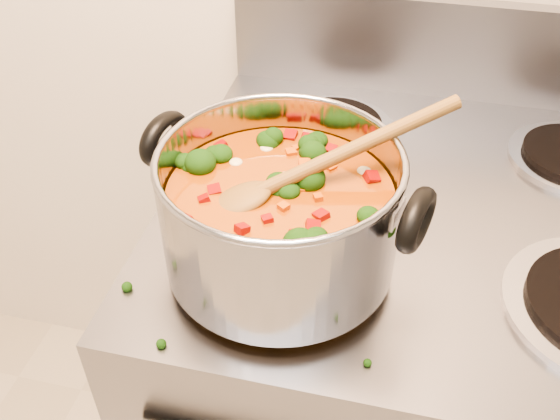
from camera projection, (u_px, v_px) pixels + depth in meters
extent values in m
cube|color=gray|center=(403.00, 402.00, 1.12)|extent=(0.74, 0.65, 0.92)
cube|color=gray|center=(460.00, 50.00, 1.00)|extent=(0.74, 0.03, 0.16)
cylinder|color=#A5A5AD|center=(294.00, 258.00, 0.75)|extent=(0.22, 0.22, 0.01)
cylinder|color=black|center=(294.00, 253.00, 0.74)|extent=(0.18, 0.18, 0.01)
cylinder|color=#A5A5AD|center=(334.00, 128.00, 0.96)|extent=(0.19, 0.19, 0.01)
cylinder|color=black|center=(334.00, 124.00, 0.96)|extent=(0.15, 0.15, 0.01)
cylinder|color=#9898A0|center=(280.00, 211.00, 0.68)|extent=(0.26, 0.26, 0.14)
torus|color=#9898A0|center=(280.00, 159.00, 0.64)|extent=(0.26, 0.26, 0.01)
cylinder|color=#86430C|center=(280.00, 225.00, 0.69)|extent=(0.24, 0.24, 0.10)
torus|color=black|center=(164.00, 139.00, 0.70)|extent=(0.04, 0.08, 0.08)
torus|color=black|center=(416.00, 220.00, 0.60)|extent=(0.04, 0.08, 0.08)
ellipsoid|color=black|center=(294.00, 219.00, 0.63)|extent=(0.04, 0.04, 0.03)
ellipsoid|color=black|center=(327.00, 223.00, 0.62)|extent=(0.04, 0.04, 0.03)
ellipsoid|color=black|center=(278.00, 191.00, 0.66)|extent=(0.04, 0.04, 0.03)
ellipsoid|color=black|center=(348.00, 211.00, 0.64)|extent=(0.04, 0.04, 0.03)
ellipsoid|color=black|center=(312.00, 258.00, 0.58)|extent=(0.04, 0.04, 0.03)
ellipsoid|color=black|center=(295.00, 234.00, 0.61)|extent=(0.04, 0.04, 0.03)
ellipsoid|color=black|center=(360.00, 208.00, 0.64)|extent=(0.04, 0.04, 0.03)
ellipsoid|color=black|center=(336.00, 177.00, 0.68)|extent=(0.04, 0.04, 0.03)
ellipsoid|color=black|center=(188.00, 190.00, 0.66)|extent=(0.04, 0.04, 0.03)
ellipsoid|color=maroon|center=(286.00, 184.00, 0.67)|extent=(0.01, 0.01, 0.01)
ellipsoid|color=maroon|center=(268.00, 188.00, 0.67)|extent=(0.01, 0.01, 0.01)
ellipsoid|color=maroon|center=(198.00, 169.00, 0.69)|extent=(0.01, 0.01, 0.01)
ellipsoid|color=maroon|center=(245.00, 154.00, 0.71)|extent=(0.01, 0.01, 0.01)
ellipsoid|color=maroon|center=(347.00, 212.00, 0.63)|extent=(0.01, 0.01, 0.01)
ellipsoid|color=maroon|center=(350.00, 183.00, 0.67)|extent=(0.01, 0.01, 0.01)
ellipsoid|color=maroon|center=(241.00, 165.00, 0.70)|extent=(0.01, 0.01, 0.01)
ellipsoid|color=maroon|center=(260.00, 188.00, 0.66)|extent=(0.01, 0.01, 0.01)
ellipsoid|color=maroon|center=(213.00, 195.00, 0.66)|extent=(0.01, 0.01, 0.01)
ellipsoid|color=maroon|center=(253.00, 255.00, 0.59)|extent=(0.01, 0.01, 0.01)
ellipsoid|color=maroon|center=(317.00, 146.00, 0.73)|extent=(0.01, 0.01, 0.01)
ellipsoid|color=maroon|center=(269.00, 229.00, 0.61)|extent=(0.01, 0.01, 0.01)
ellipsoid|color=maroon|center=(363.00, 201.00, 0.65)|extent=(0.01, 0.01, 0.01)
ellipsoid|color=maroon|center=(201.00, 165.00, 0.70)|extent=(0.01, 0.01, 0.01)
ellipsoid|color=#B4460A|center=(351.00, 176.00, 0.68)|extent=(0.01, 0.01, 0.01)
ellipsoid|color=#B4460A|center=(240.00, 214.00, 0.63)|extent=(0.01, 0.01, 0.01)
ellipsoid|color=#B4460A|center=(312.00, 172.00, 0.69)|extent=(0.01, 0.01, 0.01)
ellipsoid|color=#B4460A|center=(344.00, 208.00, 0.64)|extent=(0.01, 0.01, 0.01)
ellipsoid|color=#B4460A|center=(220.00, 176.00, 0.68)|extent=(0.01, 0.01, 0.01)
ellipsoid|color=#B4460A|center=(362.00, 193.00, 0.66)|extent=(0.01, 0.01, 0.01)
ellipsoid|color=#B4460A|center=(227.00, 197.00, 0.65)|extent=(0.01, 0.01, 0.01)
ellipsoid|color=#B4460A|center=(284.00, 175.00, 0.68)|extent=(0.01, 0.01, 0.01)
ellipsoid|color=#B4460A|center=(255.00, 139.00, 0.74)|extent=(0.01, 0.01, 0.01)
ellipsoid|color=#B4460A|center=(274.00, 156.00, 0.71)|extent=(0.01, 0.01, 0.01)
ellipsoid|color=beige|center=(179.00, 191.00, 0.66)|extent=(0.02, 0.02, 0.01)
ellipsoid|color=beige|center=(287.00, 238.00, 0.60)|extent=(0.02, 0.02, 0.01)
ellipsoid|color=beige|center=(333.00, 207.00, 0.64)|extent=(0.02, 0.02, 0.01)
ellipsoid|color=beige|center=(321.00, 215.00, 0.63)|extent=(0.02, 0.02, 0.01)
ellipsoid|color=beige|center=(286.00, 138.00, 0.74)|extent=(0.02, 0.02, 0.01)
ellipsoid|color=beige|center=(198.00, 229.00, 0.61)|extent=(0.02, 0.02, 0.01)
ellipsoid|color=brown|center=(240.00, 201.00, 0.65)|extent=(0.09, 0.08, 0.04)
cylinder|color=brown|center=(350.00, 150.00, 0.66)|extent=(0.22, 0.15, 0.09)
ellipsoid|color=black|center=(379.00, 211.00, 0.81)|extent=(0.01, 0.01, 0.01)
ellipsoid|color=black|center=(393.00, 212.00, 0.81)|extent=(0.01, 0.01, 0.01)
ellipsoid|color=black|center=(398.00, 390.00, 0.61)|extent=(0.01, 0.01, 0.01)
ellipsoid|color=black|center=(215.00, 175.00, 0.87)|extent=(0.01, 0.01, 0.01)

